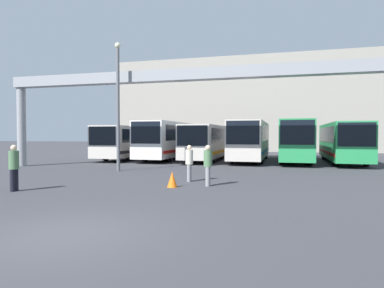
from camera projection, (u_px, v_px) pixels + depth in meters
The scene contains 14 objects.
ground_plane at pixel (65, 235), 7.53m from camera, with size 200.00×200.00×0.00m, color #38383D.
building_backdrop at pixel (253, 107), 51.37m from camera, with size 38.76×12.00×12.94m.
overhead_gantry at pixel (206, 85), 20.66m from camera, with size 27.42×0.80×6.25m.
bus_slot_0 at pixel (133, 140), 32.07m from camera, with size 2.57×11.37×2.98m.
bus_slot_1 at pixel (171, 138), 31.40m from camera, with size 2.60×11.99×3.33m.
bus_slot_2 at pixel (209, 140), 30.27m from camera, with size 2.53×11.62×3.01m.
bus_slot_3 at pixel (251, 139), 29.15m from camera, with size 2.55×11.29×3.31m.
bus_slot_4 at pixel (295, 139), 28.74m from camera, with size 2.44×12.42×3.32m.
bus_slot_5 at pixel (343, 140), 27.19m from camera, with size 2.50×11.19×3.12m.
pedestrian_near_right at pixel (208, 164), 14.76m from camera, with size 0.37×0.37×1.77m.
pedestrian_far_center at pixel (189, 162), 16.22m from camera, with size 0.36×0.36×1.73m.
pedestrian_near_center at pixel (14, 167), 13.38m from camera, with size 0.38×0.38×1.82m.
traffic_cone at pixel (172, 179), 14.41m from camera, with size 0.43×0.43×0.66m.
lamp_post at pixel (118, 101), 20.98m from camera, with size 0.36×0.36×7.86m.
Camera 1 is at (4.68, -6.47, 2.20)m, focal length 32.00 mm.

